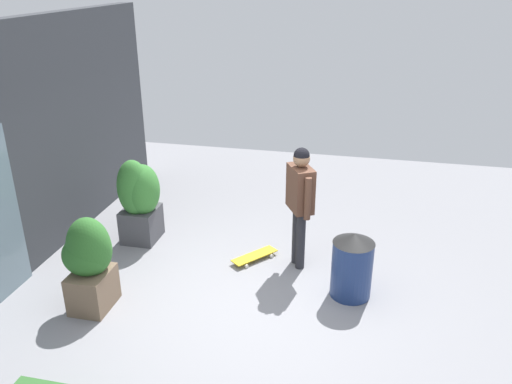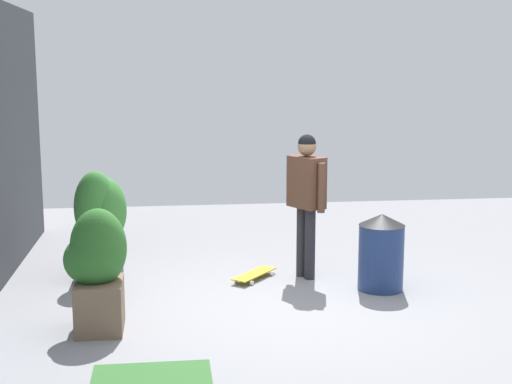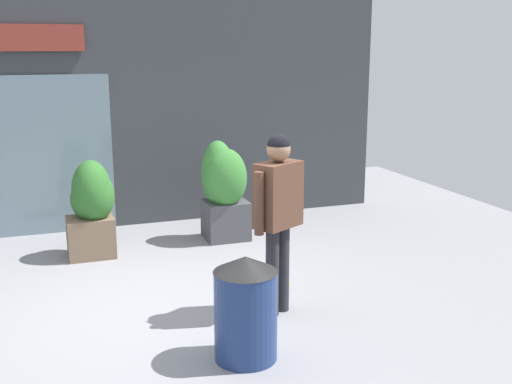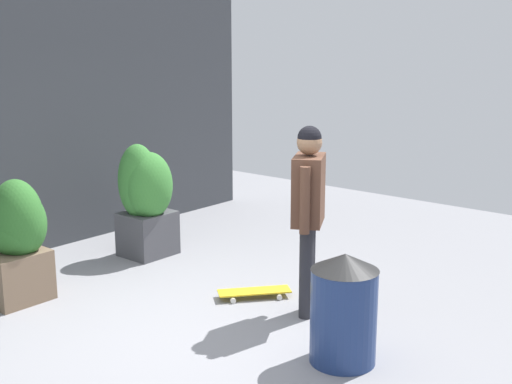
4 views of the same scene
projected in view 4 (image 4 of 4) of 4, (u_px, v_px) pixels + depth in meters
The scene contains 6 objects.
ground_plane at pixel (192, 336), 5.78m from camera, with size 12.00×12.00×0.00m, color gray.
skateboarder at pixel (308, 200), 6.03m from camera, with size 0.57×0.45×1.78m.
skateboard at pixel (254, 292), 6.66m from camera, with size 0.69×0.62×0.08m.
planter_box_left at pixel (17, 234), 6.46m from camera, with size 0.60×0.62×1.23m.
planter_box_right at pixel (146, 196), 7.82m from camera, with size 0.61×0.62×1.36m.
trash_bin at pixel (344, 308), 5.24m from camera, with size 0.54×0.54×0.90m.
Camera 4 is at (-3.76, -3.87, 2.50)m, focal length 46.57 mm.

